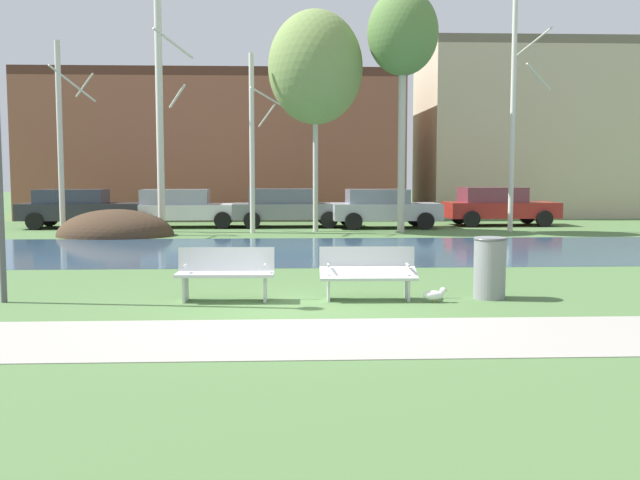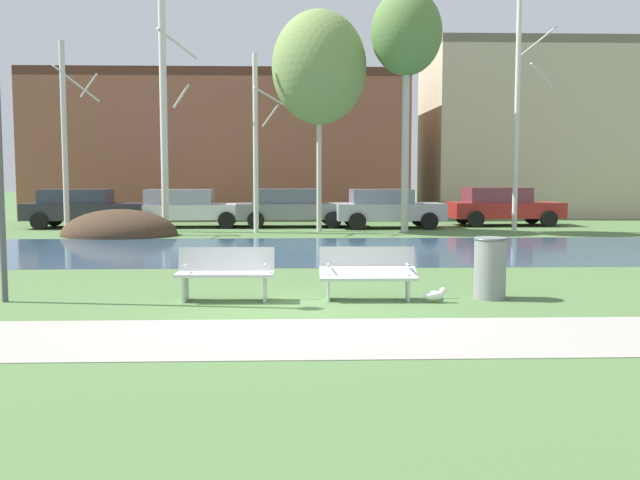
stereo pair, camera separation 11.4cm
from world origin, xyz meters
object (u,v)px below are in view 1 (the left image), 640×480
(parked_sedan_second_white, at_px, (182,207))
(parked_hatch_third_grey, at_px, (287,207))
(parked_suv_fifth_red, at_px, (498,205))
(bench_right, at_px, (368,271))
(parked_van_nearest_dark, at_px, (79,207))
(parked_wagon_fourth_silver, at_px, (383,208))
(trash_bin, at_px, (490,267))
(bench_left, at_px, (225,272))
(seagull, at_px, (435,295))

(parked_sedan_second_white, height_order, parked_hatch_third_grey, parked_hatch_third_grey)
(parked_sedan_second_white, height_order, parked_suv_fifth_red, parked_suv_fifth_red)
(bench_right, relative_size, parked_sedan_second_white, 0.35)
(parked_suv_fifth_red, bearing_deg, parked_van_nearest_dark, -178.02)
(parked_van_nearest_dark, xyz_separation_m, parked_hatch_third_grey, (7.90, 0.15, 0.00))
(parked_van_nearest_dark, xyz_separation_m, parked_sedan_second_white, (3.87, 0.14, -0.01))
(parked_wagon_fourth_silver, xyz_separation_m, parked_suv_fifth_red, (4.74, 1.13, 0.02))
(trash_bin, xyz_separation_m, parked_wagon_fourth_silver, (0.26, 15.69, 0.24))
(trash_bin, bearing_deg, bench_right, -179.57)
(bench_left, relative_size, parked_wagon_fourth_silver, 0.39)
(seagull, bearing_deg, bench_right, 162.64)
(trash_bin, distance_m, parked_van_nearest_dark, 19.80)
(seagull, distance_m, parked_suv_fifth_red, 18.19)
(bench_right, distance_m, parked_suv_fifth_red, 18.25)
(bench_left, distance_m, trash_bin, 4.41)
(bench_right, distance_m, parked_hatch_third_grey, 16.48)
(parked_sedan_second_white, bearing_deg, parked_hatch_third_grey, 0.08)
(bench_left, xyz_separation_m, seagull, (3.42, -0.33, -0.34))
(seagull, distance_m, parked_wagon_fourth_silver, 16.09)
(parked_hatch_third_grey, xyz_separation_m, parked_suv_fifth_red, (8.38, 0.41, 0.02))
(bench_right, xyz_separation_m, parked_suv_fifth_red, (7.05, 16.84, 0.32))
(parked_wagon_fourth_silver, bearing_deg, parked_suv_fifth_red, 13.46)
(trash_bin, relative_size, seagull, 2.49)
(trash_bin, bearing_deg, parked_van_nearest_dark, 124.79)
(trash_bin, height_order, parked_wagon_fourth_silver, parked_wagon_fourth_silver)
(bench_left, distance_m, bench_right, 2.36)
(parked_wagon_fourth_silver, distance_m, parked_suv_fifth_red, 4.87)
(bench_left, relative_size, parked_hatch_third_grey, 0.36)
(bench_left, distance_m, parked_sedan_second_white, 16.69)
(parked_wagon_fourth_silver, relative_size, parked_suv_fifth_red, 0.93)
(seagull, xyz_separation_m, parked_wagon_fourth_silver, (1.25, 16.03, 0.65))
(trash_bin, bearing_deg, seagull, -160.60)
(trash_bin, relative_size, parked_wagon_fourth_silver, 0.25)
(seagull, bearing_deg, parked_sedan_second_white, 111.01)
(seagull, distance_m, parked_van_nearest_dark, 19.55)
(bench_right, relative_size, parked_hatch_third_grey, 0.36)
(parked_suv_fifth_red, bearing_deg, seagull, -109.21)
(trash_bin, bearing_deg, parked_hatch_third_grey, 101.68)
(bench_left, height_order, trash_bin, trash_bin)
(parked_wagon_fourth_silver, bearing_deg, bench_left, -106.55)
(parked_sedan_second_white, xyz_separation_m, parked_wagon_fourth_silver, (7.68, -0.71, 0.01))
(bench_right, bearing_deg, parked_sedan_second_white, 108.11)
(parked_van_nearest_dark, distance_m, parked_suv_fifth_red, 16.30)
(bench_left, bearing_deg, parked_wagon_fourth_silver, 73.45)
(parked_sedan_second_white, bearing_deg, parked_wagon_fourth_silver, -5.32)
(bench_right, distance_m, parked_sedan_second_white, 17.27)
(trash_bin, height_order, parked_sedan_second_white, parked_sedan_second_white)
(parked_suv_fifth_red, bearing_deg, trash_bin, -106.54)
(seagull, bearing_deg, parked_wagon_fourth_silver, 85.56)
(seagull, relative_size, parked_van_nearest_dark, 0.09)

